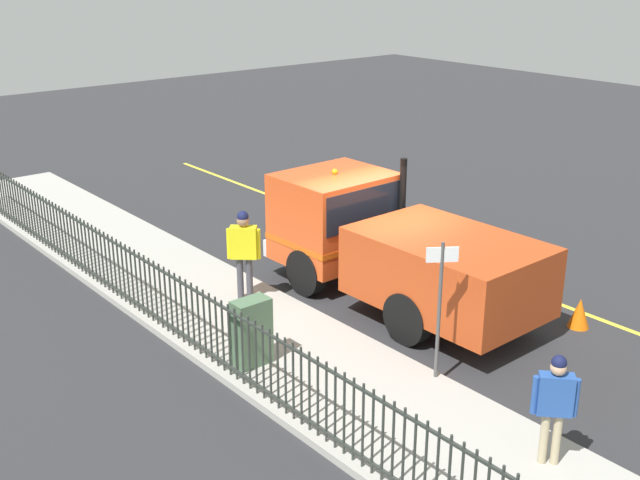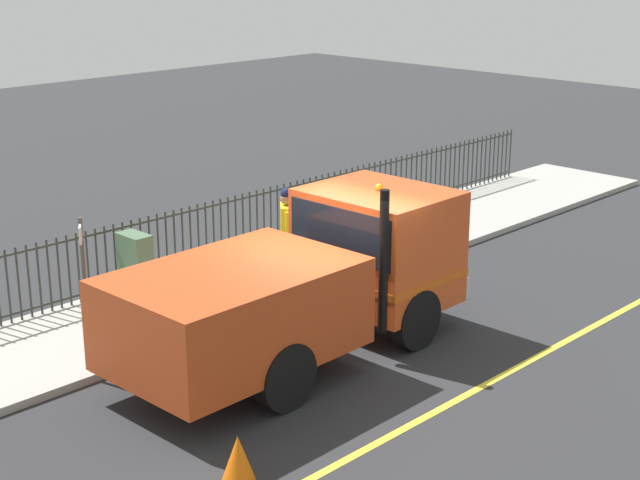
# 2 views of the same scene
# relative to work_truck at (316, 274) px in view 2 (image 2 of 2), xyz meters

# --- Properties ---
(ground_plane) EXTENTS (58.28, 58.28, 0.00)m
(ground_plane) POSITION_rel_work_truck_xyz_m (-0.13, -0.13, -1.26)
(ground_plane) COLOR #2B2B2D
(ground_plane) RESTS_ON ground
(sidewalk_slab) EXTENTS (2.78, 26.49, 0.12)m
(sidewalk_slab) POSITION_rel_work_truck_xyz_m (2.89, -0.13, -1.20)
(sidewalk_slab) COLOR #A3A099
(sidewalk_slab) RESTS_ON ground
(lane_marking) EXTENTS (0.12, 23.84, 0.01)m
(lane_marking) POSITION_rel_work_truck_xyz_m (-2.53, -0.13, -1.26)
(lane_marking) COLOR yellow
(lane_marking) RESTS_ON ground
(work_truck) EXTENTS (2.33, 5.92, 2.65)m
(work_truck) POSITION_rel_work_truck_xyz_m (0.00, 0.00, 0.00)
(work_truck) COLOR #D84C1E
(work_truck) RESTS_ON ground
(worker_standing) EXTENTS (0.53, 0.51, 1.81)m
(worker_standing) POSITION_rel_work_truck_xyz_m (2.24, -1.55, -0.04)
(worker_standing) COLOR yellow
(worker_standing) RESTS_ON sidewalk_slab
(iron_fence) EXTENTS (0.04, 22.55, 1.25)m
(iron_fence) POSITION_rel_work_truck_xyz_m (4.13, -0.13, -0.51)
(iron_fence) COLOR #2D332D
(iron_fence) RESTS_ON sidewalk_slab
(utility_cabinet) EXTENTS (0.62, 0.36, 1.15)m
(utility_cabinet) POSITION_rel_work_truck_xyz_m (3.65, 0.71, -0.57)
(utility_cabinet) COLOR #4C6B4C
(utility_cabinet) RESTS_ON sidewalk_slab
(traffic_cone) EXTENTS (0.40, 0.40, 0.57)m
(traffic_cone) POSITION_rel_work_truck_xyz_m (-1.93, 3.23, -0.98)
(traffic_cone) COLOR orange
(traffic_cone) RESTS_ON ground
(street_sign) EXTENTS (0.43, 0.31, 2.30)m
(street_sign) POSITION_rel_work_truck_xyz_m (1.63, 2.94, 0.29)
(street_sign) COLOR #4C4C4C
(street_sign) RESTS_ON sidewalk_slab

